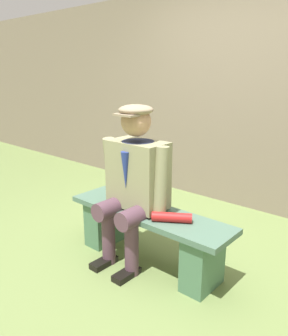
{
  "coord_description": "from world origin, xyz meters",
  "views": [
    {
      "loc": [
        -1.65,
        1.94,
        1.54
      ],
      "look_at": [
        0.04,
        0.0,
        0.81
      ],
      "focal_mm": 36.49,
      "sensor_mm": 36.0,
      "label": 1
    }
  ],
  "objects": [
    {
      "name": "stadium_wall",
      "position": [
        0.0,
        -1.78,
        1.25
      ],
      "size": [
        12.0,
        0.24,
        2.49
      ],
      "primitive_type": "cube",
      "color": "gray",
      "rests_on": "ground"
    },
    {
      "name": "ground_plane",
      "position": [
        0.0,
        0.0,
        0.0
      ],
      "size": [
        30.0,
        30.0,
        0.0
      ],
      "primitive_type": "plane",
      "color": "olive"
    },
    {
      "name": "seated_man",
      "position": [
        0.11,
        0.05,
        0.72
      ],
      "size": [
        0.64,
        0.54,
        1.3
      ],
      "color": "gray",
      "rests_on": "ground"
    },
    {
      "name": "bench",
      "position": [
        0.0,
        0.0,
        0.28
      ],
      "size": [
        1.45,
        0.39,
        0.46
      ],
      "color": "#4A6A58",
      "rests_on": "ground"
    },
    {
      "name": "rolled_magazine",
      "position": [
        -0.27,
        0.04,
        0.5
      ],
      "size": [
        0.29,
        0.22,
        0.07
      ],
      "primitive_type": "cylinder",
      "rotation": [
        0.0,
        1.57,
        0.58
      ],
      "color": "#B21E1E",
      "rests_on": "bench"
    }
  ]
}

